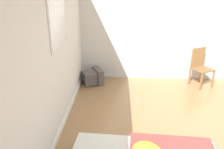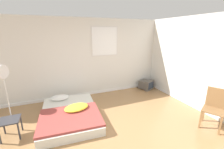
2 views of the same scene
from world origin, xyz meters
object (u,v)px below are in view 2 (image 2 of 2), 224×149
wooden_chair (215,105)px  side_stool (10,123)px  standing_fan (4,82)px  crt_tv (146,85)px  mattress_bed (70,114)px

wooden_chair → side_stool: size_ratio=2.26×
wooden_chair → standing_fan: size_ratio=0.65×
wooden_chair → side_stool: wooden_chair is taller
wooden_chair → standing_fan: standing_fan is taller
crt_tv → side_stool: bearing=-163.6°
mattress_bed → standing_fan: bearing=158.5°
side_stool → wooden_chair: bearing=-17.3°
mattress_bed → side_stool: (-1.23, -0.26, 0.20)m
side_stool → crt_tv: bearing=16.4°
crt_tv → mattress_bed: bearing=-161.8°
crt_tv → side_stool: side_stool is taller
side_stool → standing_fan: bearing=101.7°
wooden_chair → mattress_bed: bearing=152.5°
mattress_bed → wooden_chair: (3.07, -1.60, 0.40)m
mattress_bed → crt_tv: (3.04, 1.00, 0.04)m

